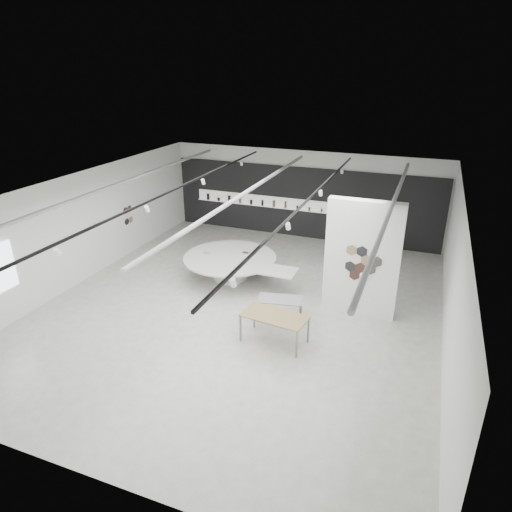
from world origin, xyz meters
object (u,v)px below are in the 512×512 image
at_px(partition_column, 362,259).
at_px(sample_table_wood, 274,317).
at_px(display_island, 232,265).
at_px(sample_table_stone, 280,301).
at_px(kitchen_counter, 372,237).

distance_m(partition_column, sample_table_wood, 3.28).
relative_size(partition_column, display_island, 0.85).
bearing_deg(sample_table_wood, display_island, 129.84).
bearing_deg(sample_table_stone, display_island, 140.60).
distance_m(display_island, sample_table_stone, 3.23).
bearing_deg(kitchen_counter, sample_table_wood, -107.68).
distance_m(sample_table_wood, kitchen_counter, 8.17).
relative_size(sample_table_wood, kitchen_counter, 1.01).
distance_m(sample_table_wood, sample_table_stone, 1.27).
relative_size(partition_column, sample_table_stone, 2.53).
height_order(sample_table_wood, kitchen_counter, kitchen_counter).
bearing_deg(kitchen_counter, display_island, -138.91).
height_order(sample_table_wood, sample_table_stone, sample_table_wood).
xyz_separation_m(sample_table_stone, kitchen_counter, (1.78, 6.78, -0.11)).
xyz_separation_m(sample_table_wood, kitchen_counter, (1.54, 8.02, -0.26)).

